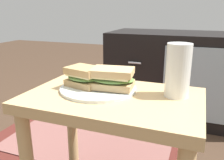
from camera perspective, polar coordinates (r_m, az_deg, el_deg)
The scene contains 7 objects.
side_table at distance 0.79m, azimuth 0.14°, elevation -9.79°, with size 0.56×0.36×0.46m.
tv_cabinet at distance 1.67m, azimuth 16.29°, elevation 1.01°, with size 0.96×0.46×0.58m.
area_rug at distance 1.45m, azimuth -4.52°, elevation -13.19°, with size 1.11×0.80×0.01m.
plate at distance 0.81m, azimuth -3.35°, elevation -2.02°, with size 0.26×0.26×0.01m, color silver.
sandwich_front at distance 0.81m, azimuth -6.74°, elevation 0.85°, with size 0.14×0.12×0.07m.
sandwich_back at distance 0.78m, azimuth 0.10°, elevation 0.43°, with size 0.16×0.11×0.07m.
beer_glass at distance 0.75m, azimuth 15.65°, elevation 1.89°, with size 0.08×0.08×0.17m.
Camera 1 is at (0.25, -0.66, 0.72)m, focal length 37.77 mm.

